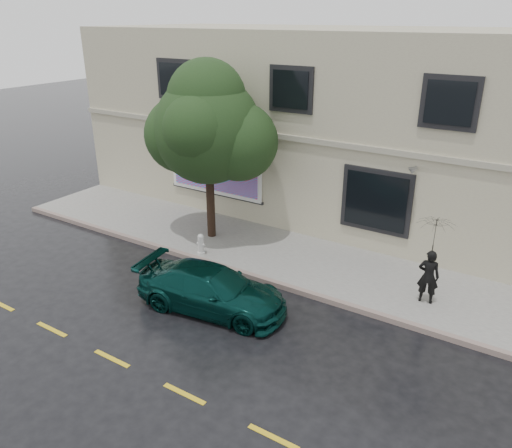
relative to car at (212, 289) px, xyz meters
The scene contains 11 objects.
ground 1.04m from the car, 143.94° to the left, with size 90.00×90.00×0.00m, color black.
sidewalk 3.85m from the car, 100.38° to the left, with size 20.00×3.50×0.15m, color #9C9B94.
curb 2.18m from the car, 108.95° to the left, with size 20.00×0.18×0.16m, color slate.
road_marking 3.14m from the car, 102.89° to the right, with size 19.00×0.12×0.01m, color gold.
building 9.95m from the car, 94.12° to the left, with size 20.00×8.12×7.00m.
billboard 6.82m from the car, 125.65° to the left, with size 4.30×0.16×2.20m.
car is the anchor object (origin of this frame).
pedestrian 5.87m from the car, 33.72° to the left, with size 0.57×0.37×1.56m, color black.
umbrella 6.05m from the car, 33.72° to the left, with size 1.07×1.07×0.79m, color black.
street_tree 5.68m from the car, 127.22° to the left, with size 3.58×3.58×5.59m.
fire_hydrant 3.18m from the car, 133.55° to the left, with size 0.29×0.27×0.71m.
Camera 1 is at (7.97, -9.75, 7.46)m, focal length 35.00 mm.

